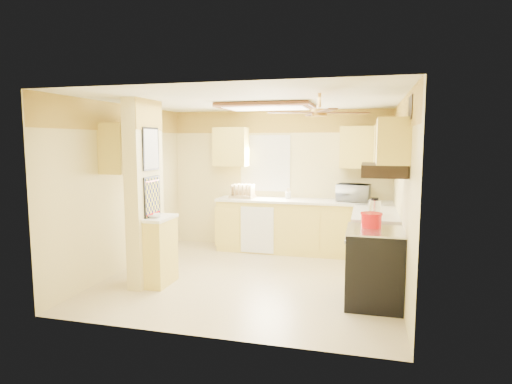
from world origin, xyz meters
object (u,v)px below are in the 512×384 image
(microwave, at_px, (353,193))
(bowl, at_px, (155,216))
(kettle, at_px, (375,207))
(dutch_oven, at_px, (371,220))
(stove, at_px, (374,267))

(microwave, bearing_deg, bowl, 51.59)
(microwave, height_order, kettle, microwave)
(kettle, bearing_deg, bowl, -162.13)
(dutch_oven, bearing_deg, stove, -69.27)
(dutch_oven, height_order, kettle, kettle)
(bowl, bearing_deg, stove, 1.47)
(stove, height_order, bowl, bowl)
(bowl, relative_size, kettle, 0.79)
(microwave, bearing_deg, kettle, 113.51)
(bowl, height_order, kettle, kettle)
(microwave, distance_m, kettle, 1.37)
(stove, xyz_separation_m, kettle, (-0.00, 0.84, 0.59))
(microwave, bearing_deg, stove, 108.30)
(microwave, relative_size, kettle, 2.16)
(stove, distance_m, kettle, 1.03)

